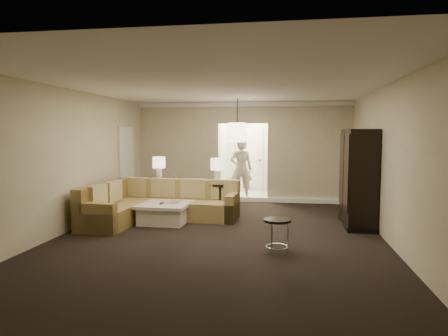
% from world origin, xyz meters
% --- Properties ---
extents(ground, '(8.00, 8.00, 0.00)m').
position_xyz_m(ground, '(0.00, 0.00, 0.00)').
color(ground, black).
rests_on(ground, ground).
extents(wall_back, '(6.00, 0.04, 2.80)m').
position_xyz_m(wall_back, '(0.00, 4.00, 1.40)').
color(wall_back, beige).
rests_on(wall_back, ground).
extents(wall_front, '(6.00, 0.04, 2.80)m').
position_xyz_m(wall_front, '(0.00, -4.00, 1.40)').
color(wall_front, beige).
rests_on(wall_front, ground).
extents(wall_left, '(0.04, 8.00, 2.80)m').
position_xyz_m(wall_left, '(-3.00, 0.00, 1.40)').
color(wall_left, beige).
rests_on(wall_left, ground).
extents(wall_right, '(0.04, 8.00, 2.80)m').
position_xyz_m(wall_right, '(3.00, 0.00, 1.40)').
color(wall_right, beige).
rests_on(wall_right, ground).
extents(ceiling, '(6.00, 8.00, 0.02)m').
position_xyz_m(ceiling, '(0.00, 0.00, 2.80)').
color(ceiling, white).
rests_on(ceiling, wall_back).
extents(crown_molding, '(6.00, 0.10, 0.12)m').
position_xyz_m(crown_molding, '(0.00, 3.95, 2.73)').
color(crown_molding, white).
rests_on(crown_molding, wall_back).
extents(baseboard, '(6.00, 0.10, 0.12)m').
position_xyz_m(baseboard, '(0.00, 3.95, 0.06)').
color(baseboard, white).
rests_on(baseboard, ground).
extents(side_door, '(0.05, 0.90, 2.10)m').
position_xyz_m(side_door, '(-2.97, 2.80, 1.05)').
color(side_door, silver).
rests_on(side_door, ground).
extents(foyer, '(1.44, 2.02, 2.80)m').
position_xyz_m(foyer, '(0.00, 5.34, 1.30)').
color(foyer, white).
rests_on(foyer, ground).
extents(sectional_sofa, '(3.02, 2.37, 0.87)m').
position_xyz_m(sectional_sofa, '(-1.66, 1.19, 0.35)').
color(sectional_sofa, brown).
rests_on(sectional_sofa, ground).
extents(coffee_table, '(1.07, 1.07, 0.44)m').
position_xyz_m(coffee_table, '(-1.36, 1.00, 0.22)').
color(coffee_table, white).
rests_on(coffee_table, ground).
extents(console_table, '(2.03, 0.84, 0.77)m').
position_xyz_m(console_table, '(-1.11, 2.00, 0.46)').
color(console_table, black).
rests_on(console_table, ground).
extents(armoire, '(0.60, 1.40, 2.01)m').
position_xyz_m(armoire, '(2.69, 1.34, 0.96)').
color(armoire, black).
rests_on(armoire, ground).
extents(drink_table, '(0.44, 0.44, 0.55)m').
position_xyz_m(drink_table, '(1.08, -0.84, 0.39)').
color(drink_table, black).
rests_on(drink_table, ground).
extents(table_lamp_left, '(0.31, 0.31, 0.59)m').
position_xyz_m(table_lamp_left, '(-1.86, 2.15, 1.16)').
color(table_lamp_left, white).
rests_on(table_lamp_left, console_table).
extents(table_lamp_right, '(0.31, 0.31, 0.59)m').
position_xyz_m(table_lamp_right, '(-0.36, 1.85, 1.16)').
color(table_lamp_right, white).
rests_on(table_lamp_right, console_table).
extents(pendant_light, '(0.38, 0.38, 1.09)m').
position_xyz_m(pendant_light, '(0.00, 2.70, 1.95)').
color(pendant_light, black).
rests_on(pendant_light, ceiling).
extents(person, '(0.73, 0.50, 1.96)m').
position_xyz_m(person, '(-0.07, 4.30, 0.98)').
color(person, beige).
rests_on(person, ground).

